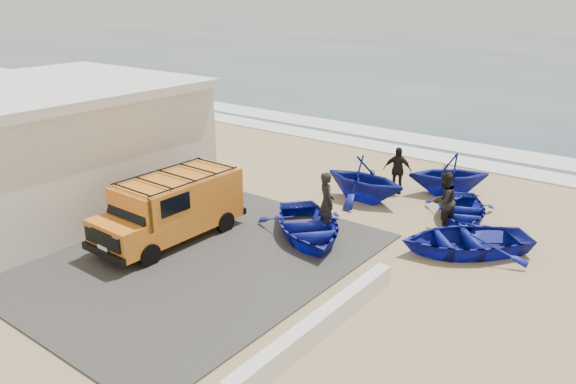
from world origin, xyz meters
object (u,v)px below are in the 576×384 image
Objects in this scene: fisherman_middle at (444,201)px; fisherman_back at (397,170)px; building at (44,145)px; boat_far_left at (449,174)px; parapet at (319,325)px; boat_mid_left at (364,179)px; van at (172,206)px; boat_near_left at (308,226)px; boat_mid_right at (461,210)px; boat_near_right at (465,240)px; fisherman_front at (327,202)px.

fisherman_middle is 3.56m from fisherman_back.
building is 3.12× the size of boat_far_left.
fisherman_back is at bearing 107.63° from parapet.
boat_mid_left is 1.77× the size of fisherman_back.
van is (-6.51, 1.55, 0.82)m from parapet.
building is 12.83m from fisherman_back.
boat_far_left is at bearing 25.86° from boat_near_left.
fisherman_middle is 1.08× the size of fisherman_back.
boat_mid_right reaches higher than parapet.
boat_near_right is at bearing 20.80° from building.
van is at bearing -132.41° from fisherman_back.
van is at bearing -101.72° from boat_near_right.
fisherman_front reaches higher than fisherman_back.
building is 13.83m from fisherman_middle.
boat_near_right is 1.15× the size of boat_mid_right.
building is 2.83× the size of boat_mid_right.
boat_mid_right is 2.62m from boat_far_left.
boat_near_right reaches higher than parapet.
boat_far_left is (2.16, 2.55, -0.04)m from boat_mid_left.
van reaches higher than boat_mid_left.
boat_near_right reaches higher than boat_mid_right.
van is 1.44× the size of boat_mid_right.
fisherman_front is 1.11× the size of fisherman_back.
fisherman_front is at bearing 122.43° from parapet.
boat_mid_left is (-4.55, 1.98, 0.44)m from boat_near_right.
boat_mid_left is at bearing 113.94° from parapet.
fisherman_middle is at bearing 27.43° from building.
boat_far_left is (5.09, 9.08, -0.30)m from van.
fisherman_front is at bearing 45.13° from van.
boat_far_left reaches higher than parapet.
boat_mid_right is at bearing -81.20° from boat_mid_left.
boat_mid_left is 0.95× the size of boat_mid_right.
boat_mid_left is at bearing 162.57° from boat_mid_right.
boat_near_right is at bearing -59.96° from fisherman_back.
building is at bearing -112.32° from boat_near_right.
building is 2.46× the size of boat_near_right.
boat_near_right is at bearing 59.68° from fisherman_middle.
parapet is at bearing -91.42° from fisherman_back.
boat_mid_left is at bearing -87.74° from fisherman_middle.
boat_mid_left is at bearing -129.15° from fisherman_back.
boat_far_left is 3.49m from fisherman_middle.
boat_mid_left is (8.91, 7.09, -1.33)m from building.
van is 7.16m from boat_mid_left.
fisherman_middle is at bearing 43.76° from van.
boat_far_left reaches higher than boat_near_right.
fisherman_middle is (2.83, 2.47, -0.03)m from fisherman_front.
boat_near_left is at bearing -172.30° from boat_mid_left.
boat_mid_left is 1.05× the size of boat_far_left.
fisherman_front is at bearing -153.57° from boat_mid_right.
boat_near_right is at bearing -89.47° from boat_mid_right.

